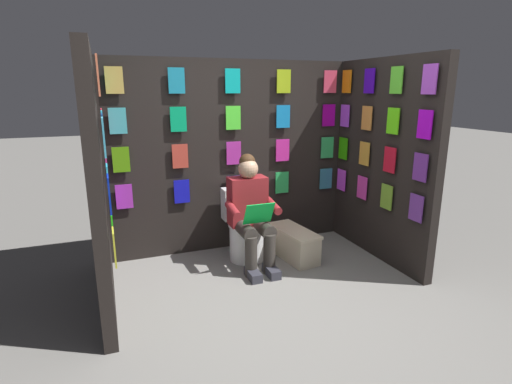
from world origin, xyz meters
name	(u,v)px	position (x,y,z in m)	size (l,w,h in m)	color
ground_plane	(293,314)	(0.00, 0.00, 0.00)	(30.00, 30.00, 0.00)	gray
display_wall_back	(232,156)	(0.00, -1.68, 1.09)	(2.89, 0.14, 2.16)	black
display_wall_left	(382,161)	(-1.45, -0.81, 1.09)	(0.14, 1.63, 2.16)	black
display_wall_right	(98,182)	(1.45, -0.81, 1.09)	(0.14, 1.63, 2.16)	black
toilet	(244,229)	(-0.01, -1.28, 0.33)	(0.41, 0.55, 0.77)	white
person_reading	(251,211)	(-0.01, -1.05, 0.60)	(0.52, 0.68, 1.19)	maroon
comic_longbox_near	(294,243)	(-0.52, -1.05, 0.17)	(0.38, 0.71, 0.34)	beige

